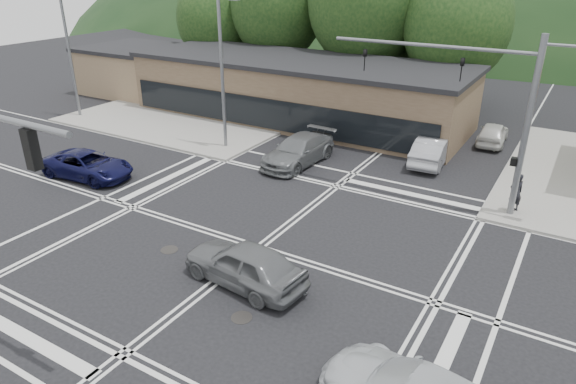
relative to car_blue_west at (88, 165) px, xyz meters
The scene contains 19 objects.
ground 12.04m from the car_blue_west, ahead, with size 120.00×120.00×0.00m, color black.
sidewalk_nw 13.87m from the car_blue_west, 102.81° to the left, with size 16.00×16.00×0.15m, color gray.
commercial_row 16.05m from the car_blue_west, 75.80° to the left, with size 24.00×8.00×4.00m, color brown.
commercial_nw 19.69m from the car_blue_west, 127.90° to the left, with size 8.00×7.00×3.60m, color #846B4F.
hill_north 89.31m from the car_blue_west, 82.33° to the left, with size 252.00×126.00×140.00m, color black.
tree_n_a 23.51m from the car_blue_west, 95.26° to the left, with size 8.00×8.00×11.75m.
tree_n_b 24.34m from the car_blue_west, 75.25° to the left, with size 9.00×9.00×12.98m.
tree_n_c 26.60m from the car_blue_west, 60.14° to the left, with size 7.60×7.60×10.87m.
tree_n_d 23.54m from the car_blue_west, 110.57° to the left, with size 6.80×6.80×9.76m.
tree_n_e 29.03m from the car_blue_west, 69.47° to the left, with size 8.40×8.40×11.98m.
streetlight_nw 9.35m from the car_blue_west, 65.10° to the left, with size 2.50×0.25×9.00m.
streetlight_w 13.25m from the car_blue_west, 143.12° to the left, with size 2.50×0.25×9.00m.
signal_mast_ne 20.50m from the car_blue_west, 19.58° to the left, with size 11.65×0.30×8.00m.
car_blue_west is the anchor object (origin of this frame).
car_grey_center 13.45m from the car_blue_west, 16.49° to the right, with size 1.91×4.74×1.62m, color slate.
car_queue_a 18.95m from the car_blue_west, 37.29° to the left, with size 1.65×4.73×1.56m, color #9EA0A5.
car_queue_b 24.15m from the car_blue_west, 43.99° to the left, with size 1.62×4.03×1.37m, color silver.
car_northbound 11.42m from the car_blue_west, 41.15° to the left, with size 2.21×5.42×1.57m, color slate.
pedestrian 21.38m from the car_blue_west, 19.28° to the left, with size 0.66×0.44×1.82m, color black.
Camera 1 is at (10.24, -14.82, 10.63)m, focal length 32.00 mm.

